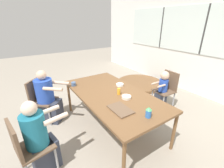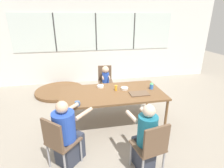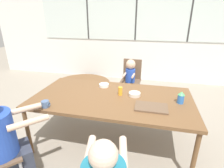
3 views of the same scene
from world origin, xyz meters
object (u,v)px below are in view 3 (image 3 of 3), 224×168
object	(u,v)px
juice_glass	(120,91)
coffee_mug	(45,104)
sippy_cup	(181,97)
folded_table_stack	(82,84)
chair_for_toddler	(131,76)
bowl_white_shallow	(135,94)
person_woman_green_shirt	(6,150)
person_toddler	(130,82)
bowl_cereal	(104,85)

from	to	relation	value
juice_glass	coffee_mug	bearing A→B (deg)	-146.58
coffee_mug	juice_glass	distance (m)	0.95
sippy_cup	folded_table_stack	size ratio (longest dim) A/B	0.10
coffee_mug	chair_for_toddler	bearing A→B (deg)	67.63
sippy_cup	bowl_white_shallow	world-z (taller)	sippy_cup
coffee_mug	folded_table_stack	bearing A→B (deg)	103.03
chair_for_toddler	person_woman_green_shirt	distance (m)	2.57
chair_for_toddler	coffee_mug	world-z (taller)	chair_for_toddler
person_woman_green_shirt	juice_glass	world-z (taller)	person_woman_green_shirt
folded_table_stack	coffee_mug	bearing A→B (deg)	-76.97
chair_for_toddler	folded_table_stack	xyz separation A→B (m)	(-1.32, 0.46, -0.48)
sippy_cup	person_woman_green_shirt	bearing A→B (deg)	-151.22
person_toddler	person_woman_green_shirt	bearing A→B (deg)	70.34
person_woman_green_shirt	folded_table_stack	world-z (taller)	person_woman_green_shirt
person_toddler	juice_glass	world-z (taller)	person_toddler
chair_for_toddler	bowl_white_shallow	distance (m)	1.39
coffee_mug	folded_table_stack	world-z (taller)	coffee_mug
person_toddler	juice_glass	bearing A→B (deg)	94.37
person_toddler	bowl_white_shallow	world-z (taller)	person_toddler
coffee_mug	bowl_white_shallow	xyz separation A→B (m)	(0.98, 0.54, -0.02)
coffee_mug	bowl_cereal	world-z (taller)	coffee_mug
chair_for_toddler	juice_glass	distance (m)	1.40
chair_for_toddler	bowl_white_shallow	size ratio (longest dim) A/B	5.57
chair_for_toddler	bowl_cereal	world-z (taller)	chair_for_toddler
juice_glass	folded_table_stack	size ratio (longest dim) A/B	0.08
chair_for_toddler	person_woman_green_shirt	bearing A→B (deg)	71.49
bowl_white_shallow	folded_table_stack	size ratio (longest dim) A/B	0.11
bowl_white_shallow	sippy_cup	bearing A→B (deg)	-8.40
person_woman_green_shirt	sippy_cup	distance (m)	2.00
person_toddler	juice_glass	distance (m)	1.26
juice_glass	bowl_white_shallow	distance (m)	0.19
coffee_mug	juice_glass	world-z (taller)	juice_glass
coffee_mug	person_toddler	bearing A→B (deg)	66.12
person_toddler	bowl_white_shallow	distance (m)	1.25
person_woman_green_shirt	bowl_cereal	xyz separation A→B (m)	(0.67, 1.26, 0.26)
person_toddler	sippy_cup	bearing A→B (deg)	124.71
coffee_mug	folded_table_stack	xyz separation A→B (m)	(-0.54, 2.35, -0.71)
sippy_cup	folded_table_stack	xyz separation A→B (m)	(-2.10, 1.89, -0.75)
sippy_cup	bowl_cereal	distance (m)	1.10
person_woman_green_shirt	person_toddler	size ratio (longest dim) A/B	1.18
bowl_cereal	sippy_cup	bearing A→B (deg)	-16.16
person_woman_green_shirt	juice_glass	distance (m)	1.43
coffee_mug	bowl_cereal	distance (m)	0.91
chair_for_toddler	juice_glass	size ratio (longest dim) A/B	7.64
juice_glass	bowl_cereal	distance (m)	0.38
bowl_white_shallow	folded_table_stack	world-z (taller)	bowl_white_shallow
coffee_mug	folded_table_stack	size ratio (longest dim) A/B	0.07
folded_table_stack	bowl_cereal	bearing A→B (deg)	-56.70
person_woman_green_shirt	folded_table_stack	distance (m)	2.90
person_woman_green_shirt	bowl_cereal	world-z (taller)	person_woman_green_shirt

